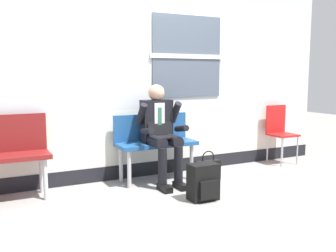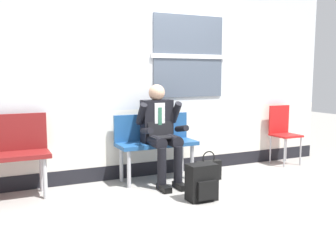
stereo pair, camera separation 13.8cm
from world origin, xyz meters
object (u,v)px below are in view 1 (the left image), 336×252
at_px(bench_with_person, 155,140).
at_px(folding_chair, 279,128).
at_px(backpack, 203,182).
at_px(handbag, 208,170).
at_px(person_seated, 161,131).

bearing_deg(bench_with_person, folding_chair, 0.70).
height_order(backpack, folding_chair, folding_chair).
height_order(bench_with_person, handbag, bench_with_person).
xyz_separation_m(bench_with_person, backpack, (0.13, -1.01, -0.33)).
bearing_deg(handbag, backpack, -126.40).
xyz_separation_m(bench_with_person, person_seated, (0.00, -0.19, 0.15)).
height_order(backpack, handbag, backpack).
bearing_deg(backpack, bench_with_person, 97.32).
height_order(person_seated, folding_chair, person_seated).
height_order(bench_with_person, backpack, bench_with_person).
bearing_deg(handbag, folding_chair, 13.34).
height_order(handbag, folding_chair, folding_chair).
xyz_separation_m(backpack, handbag, (0.49, 0.67, -0.06)).
relative_size(backpack, folding_chair, 0.45).
bearing_deg(person_seated, bench_with_person, 90.00).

